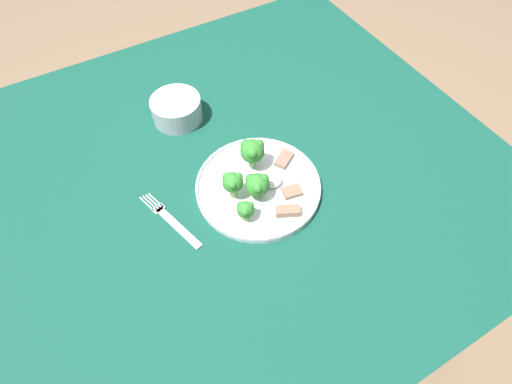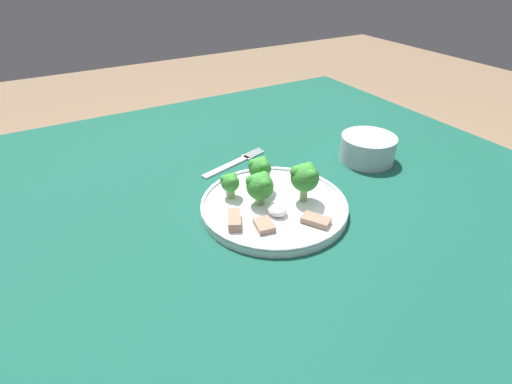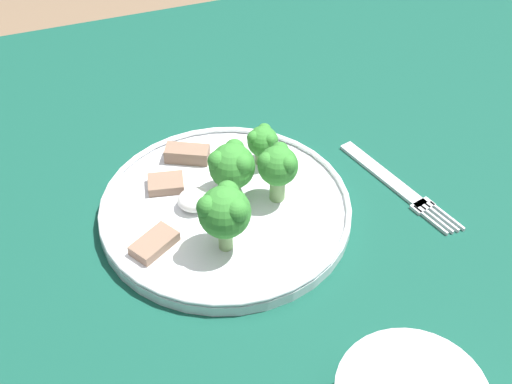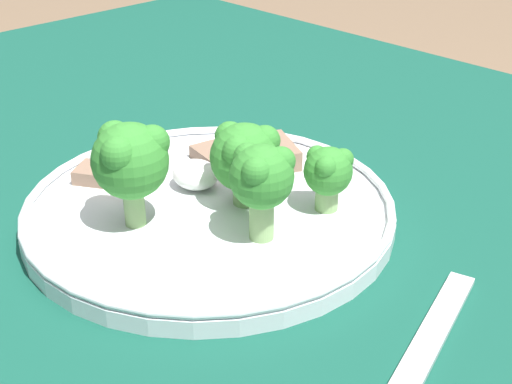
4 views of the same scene
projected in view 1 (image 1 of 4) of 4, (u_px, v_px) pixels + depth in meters
ground_plane at (240, 294)px, 1.48m from camera, size 8.00×8.00×0.00m
table at (232, 194)px, 0.94m from camera, size 1.17×1.05×0.74m
dinner_plate at (258, 186)px, 0.83m from camera, size 0.26×0.26×0.02m
fork at (171, 220)px, 0.79m from camera, size 0.07×0.17×0.00m
cream_bowl at (177, 110)px, 0.93m from camera, size 0.12×0.12×0.06m
broccoli_floret_near_rim_left at (257, 185)px, 0.78m from camera, size 0.05×0.05×0.06m
broccoli_floret_center_left at (245, 210)px, 0.76m from camera, size 0.03×0.03×0.05m
broccoli_floret_back_left at (233, 183)px, 0.78m from camera, size 0.04×0.04×0.07m
broccoli_floret_front_left at (252, 151)px, 0.82m from camera, size 0.05×0.05×0.07m
meat_slice_front_slice at (288, 211)px, 0.78m from camera, size 0.05×0.04×0.02m
meat_slice_middle_slice at (284, 159)px, 0.86m from camera, size 0.05×0.05×0.01m
meat_slice_rear_slice at (292, 192)px, 0.81m from camera, size 0.04×0.03×0.01m
sauce_dollop at (273, 181)px, 0.82m from camera, size 0.04×0.03×0.02m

